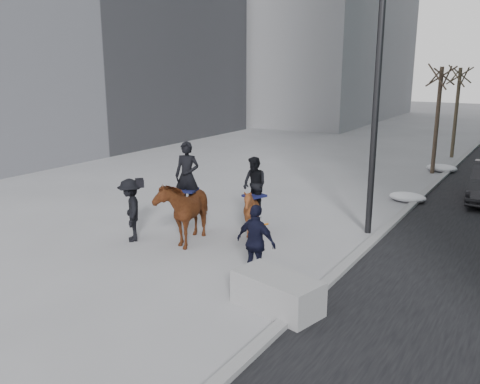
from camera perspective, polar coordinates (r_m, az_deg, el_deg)
The scene contains 11 objects.
ground at distance 12.93m, azimuth -2.83°, elevation -7.57°, with size 120.00×120.00×0.00m, color gray.
curb at distance 20.77m, azimuth 20.27°, elevation 0.13°, with size 0.25×90.00×0.12m, color gray.
planter at distance 10.34m, azimuth 4.19°, elevation -11.22°, with size 1.79×0.90×0.72m, color gray.
tree_near at distance 24.16m, azimuth 21.30°, elevation 8.03°, with size 1.20×1.20×5.20m, color #342B1E, non-canonical shape.
tree_far at distance 28.84m, azimuth 23.14°, elevation 8.63°, with size 1.20×1.20×5.13m, color #352D1F, non-canonical shape.
mounted_left at distance 14.05m, azimuth -6.19°, elevation -1.44°, with size 1.51×2.32×2.76m.
mounted_right at distance 14.32m, azimuth 1.38°, elevation -1.52°, with size 1.59×1.68×2.28m.
feeder at distance 11.52m, azimuth 1.82°, elevation -5.68°, with size 1.06×0.90×1.75m.
camera_crew at distance 14.31m, azimuth -12.18°, elevation -1.97°, with size 1.27×1.25×1.75m.
lamppost at distance 14.68m, azimuth 15.46°, elevation 14.49°, with size 0.25×1.31×9.09m.
snow_piles at distance 22.24m, azimuth 20.36°, elevation 1.29°, with size 1.36×6.96×0.34m.
Camera 1 is at (6.87, -9.85, 4.79)m, focal length 38.00 mm.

